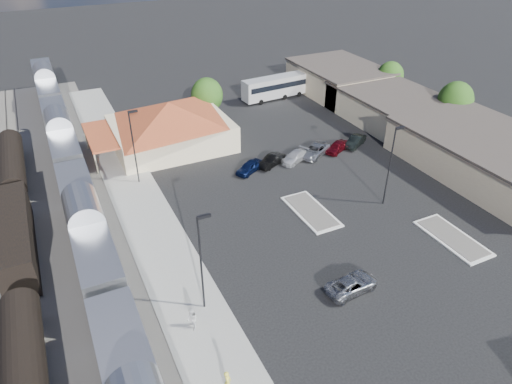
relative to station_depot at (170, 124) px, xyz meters
name	(u,v)px	position (x,y,z in m)	size (l,w,h in m)	color
ground	(287,232)	(4.56, -24.00, -3.13)	(280.00, 280.00, 0.00)	black
railbed	(56,244)	(-16.44, -16.00, -3.07)	(16.00, 100.00, 0.12)	#4C4944
platform	(153,230)	(-7.44, -18.00, -3.04)	(5.50, 92.00, 0.18)	gray
passenger_train	(89,235)	(-13.44, -19.98, -0.26)	(3.00, 104.00, 5.55)	silver
freight_cars	(16,238)	(-19.44, -16.29, -1.21)	(2.80, 46.00, 4.00)	black
station_depot	(170,124)	(0.00, 0.00, 0.00)	(18.35, 12.24, 6.20)	beige
buildings_east	(409,115)	(32.56, -9.72, -0.86)	(14.40, 51.40, 4.80)	#C6B28C
traffic_island_south	(311,211)	(8.56, -22.00, -3.03)	(3.30, 7.50, 0.21)	silver
traffic_island_north	(453,238)	(18.56, -32.00, -3.03)	(3.30, 7.50, 0.21)	silver
lamp_plat_s	(202,256)	(-6.34, -30.00, 2.21)	(1.08, 0.25, 9.00)	black
lamp_plat_n	(134,142)	(-6.34, -8.00, 2.21)	(1.08, 0.25, 9.00)	black
lamp_lot	(391,160)	(16.66, -24.00, 2.21)	(1.08, 0.25, 9.00)	black
tree_east_b	(455,100)	(38.56, -12.00, 1.09)	(4.94, 4.94, 6.96)	#382314
tree_east_c	(390,76)	(38.56, 2.00, 0.63)	(4.41, 4.41, 6.21)	#382314
tree_depot	(207,95)	(7.56, 6.00, 0.89)	(4.71, 4.71, 6.63)	#382314
suv	(352,284)	(5.40, -33.50, -2.46)	(2.21, 4.80, 1.33)	gray
coach_bus	(275,86)	(21.15, 9.96, -0.97)	(11.85, 3.41, 3.75)	silver
person_a	(228,382)	(-7.69, -37.84, -1.99)	(0.70, 0.46, 1.93)	#D9CE43
person_b	(192,320)	(-8.03, -31.74, -2.01)	(0.92, 0.71, 1.88)	silver
parked_car_a	(249,167)	(6.35, -11.26, -2.45)	(1.62, 4.02, 1.37)	#0C1840
parked_car_b	(271,161)	(9.55, -10.96, -2.45)	(1.45, 4.16, 1.37)	black
parked_car_c	(295,157)	(12.75, -11.26, -2.49)	(1.80, 4.44, 1.29)	silver
parked_car_d	(315,150)	(15.95, -10.96, -2.42)	(2.36, 5.12, 1.42)	gray
parked_car_e	(337,147)	(19.15, -11.26, -2.45)	(1.61, 4.00, 1.36)	maroon
parked_car_f	(355,141)	(22.35, -10.96, -2.44)	(1.46, 4.20, 1.38)	black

